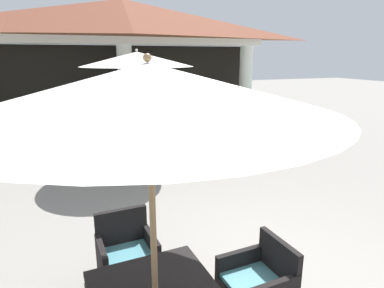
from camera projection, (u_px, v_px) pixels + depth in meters
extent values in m
cylinder|color=white|center=(126.00, 91.00, 11.02)|extent=(0.49, 0.49, 2.97)
cylinder|color=white|center=(245.00, 86.00, 12.60)|extent=(0.49, 0.49, 2.97)
cube|color=white|center=(123.00, 41.00, 10.61)|extent=(9.96, 0.70, 0.24)
pyramid|color=brown|center=(122.00, 18.00, 10.43)|extent=(10.36, 2.49, 1.14)
cube|color=black|center=(122.00, 88.00, 11.84)|extent=(9.76, 0.16, 2.97)
cube|color=#519347|center=(136.00, 142.00, 10.23)|extent=(12.16, 2.18, 0.01)
cube|color=black|center=(186.00, 284.00, 3.40)|extent=(0.07, 0.07, 0.62)
cylinder|color=olive|center=(154.00, 244.00, 2.57)|extent=(0.05, 0.05, 2.35)
cone|color=white|center=(148.00, 88.00, 2.26)|extent=(2.68, 2.68, 0.35)
sphere|color=olive|center=(147.00, 58.00, 2.20)|extent=(0.06, 0.06, 0.06)
cube|color=black|center=(255.00, 288.00, 3.16)|extent=(0.60, 0.61, 0.07)
cube|color=teal|center=(255.00, 283.00, 3.15)|extent=(0.56, 0.56, 0.05)
cube|color=black|center=(279.00, 259.00, 3.21)|extent=(0.10, 0.58, 0.42)
cube|color=black|center=(240.00, 279.00, 3.42)|extent=(0.57, 0.10, 0.69)
cube|color=black|center=(260.00, 285.00, 3.56)|extent=(0.06, 0.06, 0.40)
cube|color=black|center=(128.00, 260.00, 3.65)|extent=(0.63, 0.58, 0.07)
cube|color=teal|center=(128.00, 255.00, 3.64)|extent=(0.58, 0.53, 0.05)
cube|color=black|center=(122.00, 228.00, 3.80)|extent=(0.60, 0.10, 0.47)
cube|color=black|center=(152.00, 259.00, 3.78)|extent=(0.09, 0.54, 0.66)
cube|color=black|center=(103.00, 272.00, 3.56)|extent=(0.09, 0.54, 0.66)
cube|color=black|center=(158.00, 283.00, 3.61)|extent=(0.06, 0.06, 0.37)
cube|color=black|center=(146.00, 259.00, 4.03)|extent=(0.06, 0.06, 0.37)
cube|color=black|center=(101.00, 271.00, 3.82)|extent=(0.06, 0.06, 0.37)
cube|color=black|center=(140.00, 142.00, 7.55)|extent=(0.96, 0.96, 0.05)
cube|color=black|center=(140.00, 144.00, 7.56)|extent=(0.88, 0.88, 0.05)
cube|color=black|center=(128.00, 165.00, 7.12)|extent=(0.08, 0.08, 0.61)
cube|color=black|center=(164.00, 160.00, 7.46)|extent=(0.08, 0.08, 0.61)
cube|color=black|center=(119.00, 155.00, 7.84)|extent=(0.08, 0.08, 0.61)
cube|color=black|center=(152.00, 151.00, 8.18)|extent=(0.08, 0.08, 0.61)
cube|color=#2D2D2D|center=(141.00, 169.00, 7.72)|extent=(0.48, 0.48, 0.08)
cylinder|color=beige|center=(139.00, 118.00, 7.40)|extent=(0.04, 0.04, 2.51)
cone|color=white|center=(137.00, 59.00, 7.07)|extent=(2.46, 2.46, 0.31)
sphere|color=beige|center=(136.00, 50.00, 7.02)|extent=(0.06, 0.06, 0.06)
cube|color=black|center=(131.00, 145.00, 8.44)|extent=(0.60, 0.54, 0.07)
cube|color=teal|center=(130.00, 142.00, 8.42)|extent=(0.55, 0.49, 0.05)
cube|color=black|center=(128.00, 133.00, 8.57)|extent=(0.57, 0.10, 0.45)
cube|color=black|center=(141.00, 146.00, 8.56)|extent=(0.10, 0.50, 0.65)
cube|color=black|center=(121.00, 148.00, 8.35)|extent=(0.10, 0.50, 0.65)
cube|color=black|center=(143.00, 154.00, 8.41)|extent=(0.06, 0.06, 0.36)
cube|color=black|center=(123.00, 156.00, 8.20)|extent=(0.06, 0.06, 0.36)
cube|color=black|center=(138.00, 149.00, 8.79)|extent=(0.06, 0.06, 0.36)
cube|color=black|center=(119.00, 152.00, 8.58)|extent=(0.06, 0.06, 0.36)
cube|color=black|center=(178.00, 148.00, 8.00)|extent=(0.59, 0.62, 0.07)
cube|color=teal|center=(178.00, 146.00, 7.98)|extent=(0.55, 0.57, 0.05)
cube|color=black|center=(187.00, 138.00, 8.04)|extent=(0.10, 0.58, 0.40)
cube|color=black|center=(182.00, 155.00, 7.79)|extent=(0.55, 0.10, 0.67)
cube|color=black|center=(174.00, 149.00, 8.26)|extent=(0.55, 0.10, 0.67)
cube|color=black|center=(172.00, 162.00, 7.73)|extent=(0.06, 0.06, 0.39)
cube|color=black|center=(165.00, 156.00, 8.18)|extent=(0.06, 0.06, 0.39)
cube|color=black|center=(191.00, 159.00, 7.93)|extent=(0.06, 0.06, 0.39)
cube|color=black|center=(183.00, 153.00, 8.39)|extent=(0.06, 0.06, 0.39)
ellipsoid|color=#9E5633|center=(191.00, 143.00, 9.36)|extent=(0.31, 0.31, 0.39)
sphere|color=#9E5633|center=(191.00, 135.00, 9.30)|extent=(0.08, 0.08, 0.08)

